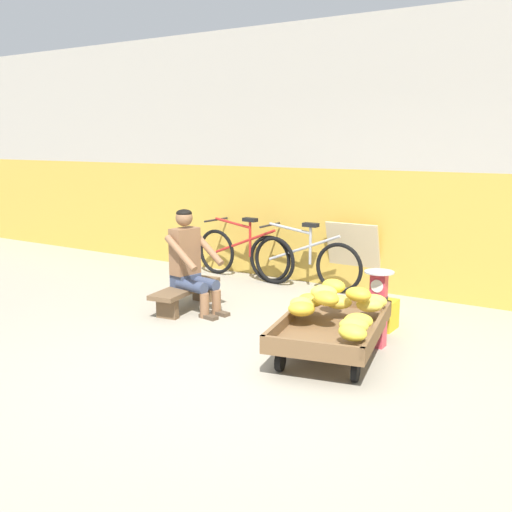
{
  "coord_description": "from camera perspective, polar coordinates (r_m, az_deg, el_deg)",
  "views": [
    {
      "loc": [
        2.71,
        -3.74,
        1.9
      ],
      "look_at": [
        -0.45,
        1.17,
        0.75
      ],
      "focal_mm": 41.74,
      "sensor_mm": 36.0,
      "label": 1
    }
  ],
  "objects": [
    {
      "name": "low_bench",
      "position": [
        6.79,
        -6.74,
        -3.44
      ],
      "size": [
        0.45,
        1.13,
        0.27
      ],
      "color": "brown",
      "rests_on": "ground"
    },
    {
      "name": "sign_board",
      "position": [
        7.69,
        9.36,
        -0.01
      ],
      "size": [
        0.7,
        0.27,
        0.87
      ],
      "color": "#C6B289",
      "rests_on": "ground"
    },
    {
      "name": "ground_plane",
      "position": [
        4.99,
        -2.97,
        -11.22
      ],
      "size": [
        80.0,
        80.0,
        0.0
      ],
      "primitive_type": "plane",
      "color": "gray"
    },
    {
      "name": "bicycle_near_left",
      "position": [
        8.19,
        -1.14,
        0.24
      ],
      "size": [
        1.66,
        0.48,
        0.86
      ],
      "color": "black",
      "rests_on": "ground"
    },
    {
      "name": "banana_cart",
      "position": [
        5.35,
        7.28,
        -7.01
      ],
      "size": [
        1.13,
        1.59,
        0.36
      ],
      "color": "brown",
      "rests_on": "ground"
    },
    {
      "name": "back_wall",
      "position": [
        7.62,
        12.09,
        9.29
      ],
      "size": [
        16.0,
        0.3,
        3.37
      ],
      "color": "gold",
      "rests_on": "ground"
    },
    {
      "name": "shopping_bag",
      "position": [
        5.68,
        11.36,
        -7.32
      ],
      "size": [
        0.18,
        0.12,
        0.24
      ],
      "primitive_type": "cube",
      "color": "#D13D4C",
      "rests_on": "ground"
    },
    {
      "name": "banana_pile",
      "position": [
        5.31,
        7.9,
        -4.66
      ],
      "size": [
        0.98,
        1.18,
        0.26
      ],
      "color": "yellow",
      "rests_on": "banana_cart"
    },
    {
      "name": "vendor_seated",
      "position": [
        6.64,
        -6.31,
        -0.49
      ],
      "size": [
        0.71,
        0.54,
        1.14
      ],
      "color": "brown",
      "rests_on": "ground"
    },
    {
      "name": "weighing_scale",
      "position": [
        6.14,
        11.69,
        -2.71
      ],
      "size": [
        0.3,
        0.3,
        0.29
      ],
      "color": "#28282D",
      "rests_on": "plastic_crate"
    },
    {
      "name": "bicycle_far_left",
      "position": [
        7.72,
        4.52,
        -0.46
      ],
      "size": [
        1.66,
        0.48,
        0.86
      ],
      "color": "black",
      "rests_on": "ground"
    },
    {
      "name": "plastic_crate",
      "position": [
        6.22,
        11.59,
        -5.43
      ],
      "size": [
        0.36,
        0.28,
        0.3
      ],
      "color": "gold",
      "rests_on": "ground"
    }
  ]
}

